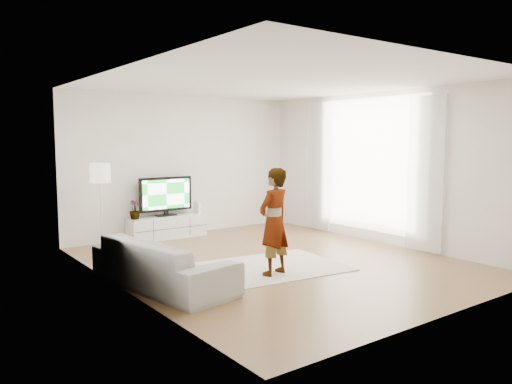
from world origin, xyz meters
TOP-DOWN VIEW (x-y plane):
  - floor at (0.00, 0.00)m, footprint 6.00×6.00m
  - ceiling at (0.00, 0.00)m, footprint 6.00×6.00m
  - wall_left at (-2.50, 0.00)m, footprint 0.02×6.00m
  - wall_right at (2.50, 0.00)m, footprint 0.02×6.00m
  - wall_back at (0.00, 3.00)m, footprint 5.00×0.02m
  - wall_front at (0.00, -3.00)m, footprint 5.00×0.02m
  - window at (2.48, 0.30)m, footprint 0.01×2.60m
  - curtain_near at (2.40, -1.00)m, footprint 0.04×0.70m
  - curtain_far at (2.40, 1.60)m, footprint 0.04×0.70m
  - media_console at (-0.53, 2.76)m, footprint 1.55×0.44m
  - television at (-0.53, 2.79)m, footprint 1.09×0.21m
  - game_console at (0.15, 2.76)m, footprint 0.08×0.17m
  - potted_plant at (-1.18, 2.77)m, footprint 0.26×0.26m
  - rug at (-0.34, -0.22)m, footprint 2.40×1.85m
  - player at (-0.51, -0.58)m, footprint 0.63×0.49m
  - sofa at (-2.03, -0.18)m, footprint 1.20×2.30m
  - floor_lamp at (-1.98, 2.28)m, footprint 0.34×0.34m

SIDE VIEW (x-z plane):
  - floor at x=0.00m, z-range 0.00..0.00m
  - rug at x=-0.34m, z-range 0.00..0.01m
  - media_console at x=-0.53m, z-range 0.00..0.44m
  - sofa at x=-2.03m, z-range 0.00..0.64m
  - game_console at x=0.15m, z-range 0.44..0.66m
  - potted_plant at x=-1.18m, z-range 0.44..0.80m
  - player at x=-0.51m, z-range 0.01..1.53m
  - television at x=-0.53m, z-range 0.47..1.23m
  - floor_lamp at x=-1.98m, z-range 0.53..2.06m
  - curtain_near at x=2.40m, z-range 0.05..2.65m
  - curtain_far at x=2.40m, z-range 0.05..2.65m
  - wall_left at x=-2.50m, z-range 0.00..2.80m
  - wall_right at x=2.50m, z-range 0.00..2.80m
  - wall_back at x=0.00m, z-range 0.00..2.80m
  - wall_front at x=0.00m, z-range 0.00..2.80m
  - window at x=2.48m, z-range 0.20..2.70m
  - ceiling at x=0.00m, z-range 2.80..2.80m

